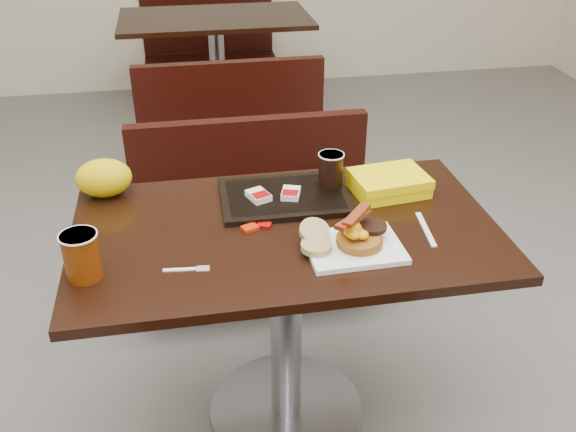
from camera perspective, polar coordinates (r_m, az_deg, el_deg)
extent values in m
cube|color=slate|center=(2.28, -0.16, -17.29)|extent=(6.00, 7.00, 0.01)
cube|color=white|center=(1.71, 5.94, -2.82)|extent=(0.26, 0.20, 0.01)
cylinder|color=#8F5A17|center=(1.70, 6.48, -2.17)|extent=(0.16, 0.16, 0.03)
cylinder|color=black|center=(1.73, 7.59, -0.94)|extent=(0.09, 0.09, 0.01)
ellipsoid|color=#EAB404|center=(1.67, 5.83, -1.26)|extent=(0.10, 0.09, 0.04)
cylinder|color=tan|center=(1.67, 2.56, -2.76)|extent=(0.10, 0.10, 0.02)
cylinder|color=tan|center=(1.71, 2.38, -1.36)|extent=(0.09, 0.09, 0.05)
cylinder|color=#9A4005|center=(1.64, -18.07, -3.44)|extent=(0.09, 0.09, 0.12)
cube|color=white|center=(1.83, 12.30, -1.16)|extent=(0.03, 0.18, 0.00)
cube|color=#B12307|center=(1.79, -3.44, -1.09)|extent=(0.05, 0.05, 0.01)
cube|color=#8C0504|center=(1.80, -2.16, -0.83)|extent=(0.05, 0.04, 0.01)
cube|color=black|center=(1.93, -0.31, 1.74)|extent=(0.39, 0.28, 0.02)
cube|color=silver|center=(1.90, -2.68, 1.85)|extent=(0.08, 0.09, 0.02)
cube|color=silver|center=(1.91, 0.26, 2.06)|extent=(0.07, 0.08, 0.02)
cylinder|color=black|center=(1.97, 3.87, 4.20)|extent=(0.08, 0.08, 0.10)
cube|color=#FBD904|center=(1.99, 9.08, 2.95)|extent=(0.24, 0.20, 0.06)
ellipsoid|color=#CFAF06|center=(2.02, -16.25, 3.32)|extent=(0.17, 0.13, 0.12)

